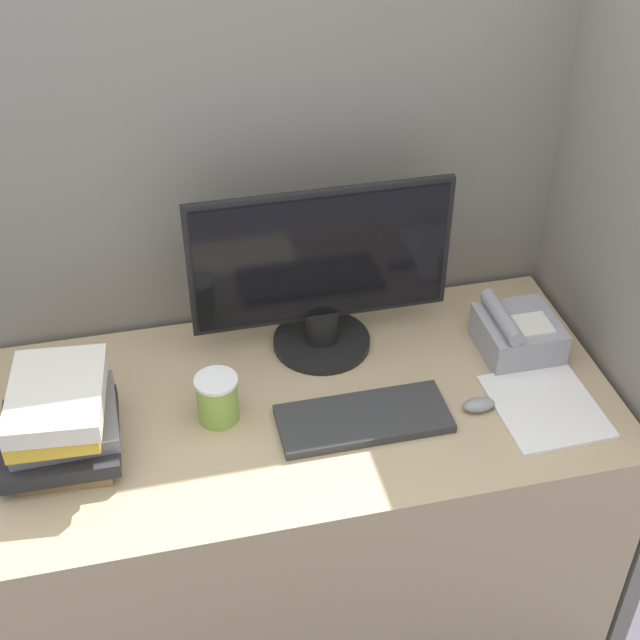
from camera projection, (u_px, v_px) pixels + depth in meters
cubicle_panel_rear at (273, 260)px, 2.20m from camera, size 1.78×0.04×1.78m
cubicle_panel_right at (609, 303)px, 2.06m from camera, size 0.04×0.75×1.78m
desk at (308, 513)px, 2.22m from camera, size 1.38×0.69×0.76m
monitor at (321, 278)px, 2.03m from camera, size 0.60×0.23×0.42m
keyboard at (364, 419)px, 1.93m from camera, size 0.37×0.15×0.02m
mouse at (479, 405)px, 1.96m from camera, size 0.07×0.04×0.03m
coffee_cup at (218, 399)px, 1.91m from camera, size 0.09×0.09×0.11m
book_stack at (60, 418)px, 1.82m from camera, size 0.24×0.28×0.18m
desk_telephone at (517, 333)px, 2.10m from camera, size 0.18×0.18×0.12m
paper_pile at (545, 406)px, 1.96m from camera, size 0.23×0.26×0.01m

